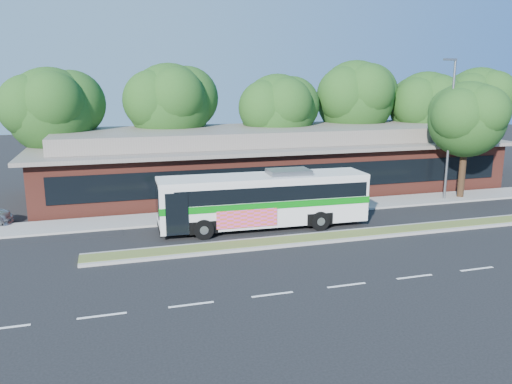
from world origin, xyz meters
TOP-DOWN VIEW (x-y plane):
  - ground at (0.00, 0.00)m, footprint 120.00×120.00m
  - median_strip at (0.00, 0.60)m, footprint 26.00×1.10m
  - sidewalk at (0.00, 6.40)m, footprint 44.00×2.60m
  - plaza_building at (0.00, 12.99)m, footprint 33.20×11.20m
  - lamp_post at (9.56, 6.00)m, footprint 0.93×0.18m
  - tree_bg_a at (-14.58, 15.14)m, footprint 6.47×5.80m
  - tree_bg_b at (-6.57, 16.14)m, footprint 6.69×6.00m
  - tree_bg_c at (1.40, 15.13)m, footprint 6.24×5.60m
  - tree_bg_d at (8.45, 16.15)m, footprint 6.91×6.20m
  - tree_bg_e at (14.42, 15.14)m, footprint 6.47×5.80m
  - tree_bg_f at (20.43, 16.14)m, footprint 6.69×6.00m
  - transit_bus at (-3.70, 3.29)m, footprint 11.17×2.85m
  - sidewalk_tree at (11.35, 6.32)m, footprint 5.47×4.90m

SIDE VIEW (x-z plane):
  - ground at x=0.00m, z-range 0.00..0.00m
  - sidewalk at x=0.00m, z-range 0.00..0.12m
  - median_strip at x=0.00m, z-range 0.00..0.15m
  - transit_bus at x=-3.70m, z-range 0.18..3.29m
  - plaza_building at x=0.00m, z-range -0.10..4.35m
  - lamp_post at x=9.56m, z-range 0.37..9.44m
  - sidewalk_tree at x=11.35m, z-range 1.51..9.22m
  - tree_bg_c at x=1.40m, z-range 1.46..9.72m
  - tree_bg_e at x=14.42m, z-range 1.49..10.00m
  - tree_bg_a at x=-14.58m, z-range 1.55..10.18m
  - tree_bg_f at x=20.43m, z-range 1.60..10.52m
  - tree_bg_b at x=-6.57m, z-range 1.64..10.64m
  - tree_bg_d at x=8.45m, z-range 1.73..11.10m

